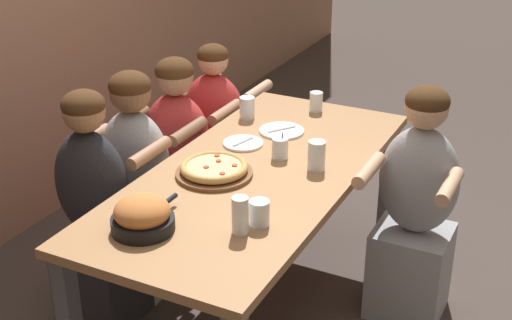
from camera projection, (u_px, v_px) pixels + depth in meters
ground_plane at (256, 313)px, 3.44m from camera, size 18.00×18.00×0.00m
dining_table at (256, 189)px, 3.15m from camera, size 1.85×0.83×0.77m
pizza_board_main at (214, 169)px, 3.06m from camera, size 0.33×0.33×0.05m
skillet_bowl at (142, 216)px, 2.63m from camera, size 0.35×0.24×0.14m
empty_plate_a at (243, 143)px, 3.37m from camera, size 0.19×0.19×0.02m
empty_plate_b at (282, 131)px, 3.51m from camera, size 0.22×0.22×0.02m
cocktail_glass_blue at (280, 149)px, 3.21m from camera, size 0.07×0.07×0.12m
drinking_glass_a at (317, 156)px, 3.10m from camera, size 0.08×0.08×0.13m
drinking_glass_b at (316, 103)px, 3.75m from camera, size 0.07×0.07×0.10m
drinking_glass_c at (240, 217)px, 2.61m from camera, size 0.06×0.06×0.15m
drinking_glass_d at (247, 109)px, 3.66m from camera, size 0.08×0.08×0.11m
drinking_glass_e at (259, 214)px, 2.67m from camera, size 0.08×0.08×0.10m
diner_far_right at (215, 143)px, 4.10m from camera, size 0.51×0.40×1.07m
diner_far_midleft at (96, 221)px, 3.21m from camera, size 0.51×0.40×1.14m
diner_far_midright at (179, 165)px, 3.78m from camera, size 0.51×0.40×1.09m
diner_far_center at (138, 191)px, 3.47m from camera, size 0.51×0.40×1.13m
diner_near_midright at (415, 217)px, 3.24m from camera, size 0.51×0.40×1.15m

